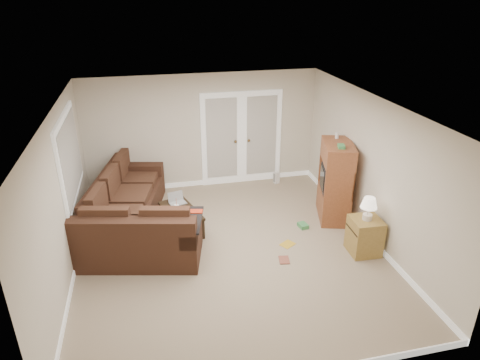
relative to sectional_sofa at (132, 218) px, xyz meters
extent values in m
plane|color=tan|center=(1.59, -0.88, -0.36)|extent=(5.50, 5.50, 0.00)
cube|color=white|center=(1.59, -0.88, 2.14)|extent=(5.00, 5.50, 0.02)
cube|color=beige|center=(-0.91, -0.88, 0.89)|extent=(0.02, 5.50, 2.50)
cube|color=beige|center=(4.09, -0.88, 0.89)|extent=(0.02, 5.50, 2.50)
cube|color=beige|center=(1.59, 1.87, 0.89)|extent=(5.00, 0.02, 2.50)
cube|color=beige|center=(1.59, -3.63, 0.89)|extent=(5.00, 0.02, 2.50)
cube|color=white|center=(1.99, 1.84, 0.66)|extent=(0.90, 0.04, 2.13)
cube|color=white|center=(2.89, 1.84, 0.66)|extent=(0.90, 0.04, 2.13)
cube|color=silver|center=(1.99, 1.82, 0.71)|extent=(0.68, 0.02, 1.80)
cube|color=silver|center=(2.89, 1.82, 0.71)|extent=(0.68, 0.02, 1.80)
cube|color=white|center=(-0.88, 0.12, 1.19)|extent=(0.04, 1.92, 1.42)
cube|color=silver|center=(-0.86, 0.12, 1.19)|extent=(0.02, 1.74, 1.24)
cube|color=#3B2216|center=(-0.08, 0.59, -0.13)|extent=(1.52, 2.67, 0.46)
cube|color=#3B2216|center=(-0.43, 0.67, 0.33)|extent=(0.82, 2.50, 0.47)
cube|color=#3B2216|center=(0.17, 1.68, 0.21)|extent=(1.02, 0.48, 0.24)
cube|color=#472B1C|center=(0.01, 0.57, 0.16)|extent=(1.18, 2.49, 0.13)
cube|color=#3B2216|center=(0.12, -0.74, -0.13)|extent=(2.13, 1.40, 0.46)
cube|color=#3B2216|center=(0.04, -1.09, 0.33)|extent=(1.97, 0.70, 0.47)
cube|color=#3B2216|center=(0.95, -0.93, 0.21)|extent=(0.48, 1.02, 0.24)
cube|color=#472B1C|center=(0.14, -0.66, 0.16)|extent=(1.95, 1.05, 0.13)
cube|color=black|center=(0.95, -0.93, 0.35)|extent=(0.54, 0.93, 0.03)
cube|color=red|center=(1.00, -0.70, 0.37)|extent=(0.37, 0.21, 0.02)
cube|color=black|center=(0.87, -0.01, 0.03)|extent=(0.78, 1.12, 0.05)
cube|color=black|center=(0.87, -0.01, -0.22)|extent=(0.69, 1.03, 0.03)
cylinder|color=white|center=(0.80, -0.08, 0.13)|extent=(0.08, 0.08, 0.15)
cylinder|color=red|center=(0.80, -0.08, 0.27)|extent=(0.01, 0.01, 0.13)
cube|color=#2D3D92|center=(0.97, -0.27, 0.09)|extent=(0.23, 0.16, 0.08)
cube|color=white|center=(0.90, -0.09, 0.06)|extent=(0.48, 0.63, 0.00)
cube|color=brown|center=(3.79, -0.16, -0.08)|extent=(0.76, 1.05, 0.57)
cube|color=brown|center=(3.79, -0.16, 0.96)|extent=(0.76, 1.05, 0.38)
cube|color=black|center=(3.77, -0.15, 0.44)|extent=(0.59, 0.67, 0.47)
cube|color=black|center=(3.54, -0.09, 0.46)|extent=(0.15, 0.48, 0.38)
cube|color=#41904D|center=(3.72, -0.39, 1.18)|extent=(0.16, 0.20, 0.06)
cylinder|color=white|center=(3.86, 0.11, 1.21)|extent=(0.07, 0.07, 0.11)
cube|color=olive|center=(3.79, -1.42, -0.05)|extent=(0.50, 0.50, 0.63)
cylinder|color=silver|center=(3.79, -1.42, 0.32)|extent=(0.16, 0.16, 0.10)
cylinder|color=silver|center=(3.79, -1.42, 0.43)|extent=(0.03, 0.03, 0.14)
cone|color=white|center=(3.79, -1.42, 0.58)|extent=(0.27, 0.27, 0.17)
cube|color=white|center=(3.19, 1.57, -0.23)|extent=(0.13, 0.12, 0.28)
cube|color=gold|center=(2.62, -0.92, -0.36)|extent=(0.31, 0.30, 0.01)
cube|color=#41904D|center=(3.08, -0.43, -0.32)|extent=(0.18, 0.22, 0.08)
imported|color=brown|center=(2.33, -1.34, -0.35)|extent=(0.21, 0.26, 0.02)
camera|label=1|loc=(0.39, -6.90, 3.76)|focal=32.00mm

